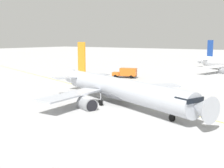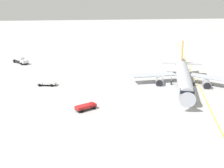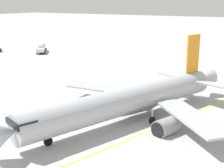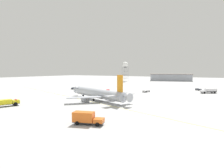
{
  "view_description": "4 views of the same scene",
  "coord_description": "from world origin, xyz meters",
  "px_view_note": "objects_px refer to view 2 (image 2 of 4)",
  "views": [
    {
      "loc": [
        -38.84,
        -32.74,
        12.2
      ],
      "look_at": [
        3.85,
        -2.39,
        4.04
      ],
      "focal_mm": 46.6,
      "sensor_mm": 36.0,
      "label": 1
    },
    {
      "loc": [
        -27.53,
        -75.88,
        24.39
      ],
      "look_at": [
        -17.03,
        -9.43,
        3.73
      ],
      "focal_mm": 43.34,
      "sensor_mm": 36.0,
      "label": 2
    },
    {
      "loc": [
        24.55,
        -42.01,
        17.09
      ],
      "look_at": [
        1.97,
        -2.29,
        4.81
      ],
      "focal_mm": 50.11,
      "sensor_mm": 36.0,
      "label": 3
    },
    {
      "loc": [
        73.68,
        45.29,
        13.34
      ],
      "look_at": [
        -17.03,
        -9.43,
        5.54
      ],
      "focal_mm": 30.32,
      "sensor_mm": 36.0,
      "label": 4
    }
  ],
  "objects_px": {
    "pushback_tug_truck": "(47,83)",
    "fuel_tanker_truck": "(20,59)",
    "ops_pickup_truck": "(86,107)",
    "airliner_main": "(183,77)"
  },
  "relations": [
    {
      "from": "pushback_tug_truck",
      "to": "fuel_tanker_truck",
      "type": "xyz_separation_m",
      "value": [
        -13.24,
        33.3,
        0.77
      ]
    },
    {
      "from": "pushback_tug_truck",
      "to": "fuel_tanker_truck",
      "type": "bearing_deg",
      "value": -55.79
    },
    {
      "from": "pushback_tug_truck",
      "to": "airliner_main",
      "type": "bearing_deg",
      "value": -177.35
    },
    {
      "from": "airliner_main",
      "to": "pushback_tug_truck",
      "type": "height_order",
      "value": "airliner_main"
    },
    {
      "from": "airliner_main",
      "to": "fuel_tanker_truck",
      "type": "height_order",
      "value": "airliner_main"
    },
    {
      "from": "airliner_main",
      "to": "ops_pickup_truck",
      "type": "height_order",
      "value": "airliner_main"
    },
    {
      "from": "airliner_main",
      "to": "pushback_tug_truck",
      "type": "xyz_separation_m",
      "value": [
        -40.11,
        6.99,
        -2.04
      ]
    },
    {
      "from": "pushback_tug_truck",
      "to": "ops_pickup_truck",
      "type": "relative_size",
      "value": 1.08
    },
    {
      "from": "ops_pickup_truck",
      "to": "airliner_main",
      "type": "bearing_deg",
      "value": -3.32
    },
    {
      "from": "airliner_main",
      "to": "fuel_tanker_truck",
      "type": "xyz_separation_m",
      "value": [
        -53.35,
        40.29,
        -1.27
      ]
    }
  ]
}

